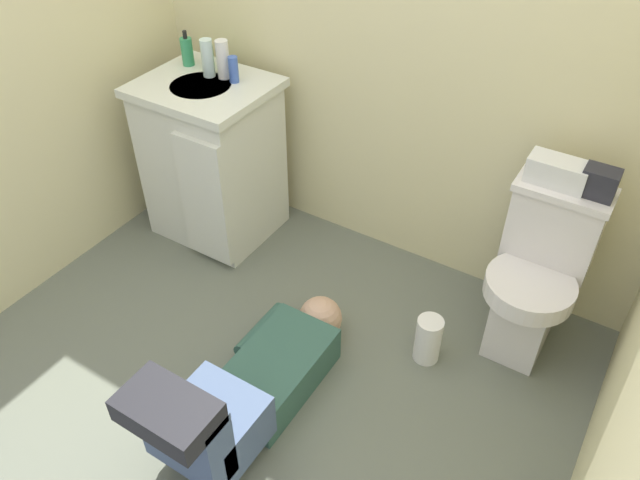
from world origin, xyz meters
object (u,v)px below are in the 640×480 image
(vanity_cabinet, at_px, (213,159))
(tissue_box, at_px, (558,172))
(toiletry_bag, at_px, (600,183))
(bottle_green, at_px, (208,55))
(bottle_clear, at_px, (208,58))
(person_plumber, at_px, (247,388))
(soap_dispenser, at_px, (187,51))
(bottle_white, at_px, (223,59))
(paper_towel_roll, at_px, (428,339))
(faucet, at_px, (222,62))
(toilet, at_px, (536,275))
(bottle_blue, at_px, (234,70))

(vanity_cabinet, xyz_separation_m, tissue_box, (1.57, 0.16, 0.38))
(tissue_box, relative_size, toiletry_bag, 1.77)
(bottle_green, xyz_separation_m, bottle_clear, (0.07, -0.08, 0.03))
(person_plumber, xyz_separation_m, soap_dispenser, (-1.05, 1.01, 0.71))
(bottle_white, distance_m, paper_towel_roll, 1.54)
(faucet, distance_m, paper_towel_roll, 1.57)
(person_plumber, height_order, paper_towel_roll, person_plumber)
(toiletry_bag, xyz_separation_m, soap_dispenser, (-1.91, -0.04, 0.08))
(vanity_cabinet, distance_m, bottle_clear, 0.50)
(toilet, bearing_deg, soap_dispenser, 178.28)
(tissue_box, bearing_deg, paper_towel_roll, -121.88)
(bottle_clear, distance_m, bottle_blue, 0.14)
(person_plumber, height_order, bottle_green, bottle_green)
(bottle_green, height_order, bottle_blue, bottle_blue)
(bottle_clear, bearing_deg, toilet, -0.40)
(person_plumber, xyz_separation_m, tissue_box, (0.71, 1.04, 0.62))
(bottle_green, bearing_deg, person_plumber, -47.58)
(paper_towel_roll, bearing_deg, bottle_blue, 164.13)
(faucet, relative_size, bottle_clear, 0.58)
(faucet, bearing_deg, person_plumber, -50.15)
(tissue_box, relative_size, soap_dispenser, 1.33)
(person_plumber, bearing_deg, toiletry_bag, 50.43)
(soap_dispenser, bearing_deg, toilet, -1.72)
(faucet, bearing_deg, bottle_clear, -112.88)
(soap_dispenser, xyz_separation_m, bottle_clear, (0.16, -0.04, 0.02))
(person_plumber, height_order, bottle_clear, bottle_clear)
(bottle_white, bearing_deg, paper_towel_roll, -15.59)
(person_plumber, relative_size, bottle_clear, 6.13)
(person_plumber, distance_m, toiletry_bag, 1.49)
(toilet, bearing_deg, paper_towel_roll, -133.20)
(paper_towel_roll, bearing_deg, bottle_green, 163.77)
(bottle_clear, bearing_deg, toiletry_bag, 2.60)
(bottle_white, bearing_deg, tissue_box, 2.08)
(vanity_cabinet, relative_size, bottle_blue, 6.85)
(faucet, distance_m, tissue_box, 1.57)
(paper_towel_roll, bearing_deg, toilet, 46.80)
(bottle_white, xyz_separation_m, bottle_blue, (0.07, -0.01, -0.03))
(bottle_green, bearing_deg, bottle_white, -21.79)
(person_plumber, bearing_deg, vanity_cabinet, 134.10)
(bottle_clear, height_order, bottle_white, bottle_white)
(faucet, height_order, bottle_blue, bottle_blue)
(faucet, relative_size, bottle_white, 0.57)
(tissue_box, height_order, toiletry_bag, toiletry_bag)
(toilet, xyz_separation_m, toiletry_bag, (0.10, 0.09, 0.44))
(paper_towel_roll, bearing_deg, tissue_box, 58.12)
(toiletry_bag, relative_size, paper_towel_roll, 0.56)
(faucet, distance_m, bottle_white, 0.07)
(toilet, bearing_deg, bottle_blue, 179.15)
(toilet, height_order, paper_towel_roll, toilet)
(vanity_cabinet, bearing_deg, toilet, 2.56)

